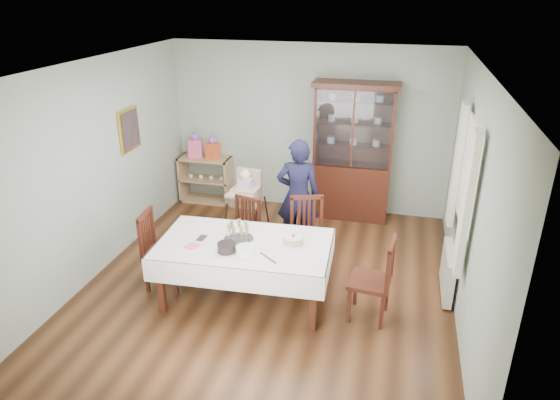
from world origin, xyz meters
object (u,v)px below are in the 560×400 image
(dining_table, at_px, (245,271))
(woman, at_px, (298,196))
(chair_end_left, at_px, (164,264))
(champagne_tray, at_px, (238,235))
(high_chair, at_px, (246,214))
(chair_end_right, at_px, (371,294))
(chair_far_right, at_px, (307,251))
(gift_bag_pink, at_px, (195,146))
(china_cabinet, at_px, (353,150))
(chair_far_left, at_px, (242,245))
(birthday_cake, at_px, (293,240))
(sideboard, at_px, (206,179))
(gift_bag_orange, at_px, (213,149))

(dining_table, distance_m, woman, 1.50)
(chair_end_left, relative_size, champagne_tray, 2.84)
(woman, bearing_deg, high_chair, -12.12)
(dining_table, height_order, chair_end_right, chair_end_right)
(chair_end_right, distance_m, champagne_tray, 1.65)
(champagne_tray, bearing_deg, chair_far_right, 47.31)
(woman, bearing_deg, chair_far_right, 104.31)
(gift_bag_pink, bearing_deg, dining_table, -57.31)
(champagne_tray, bearing_deg, china_cabinet, 68.52)
(chair_far_left, relative_size, champagne_tray, 2.62)
(birthday_cake, distance_m, gift_bag_pink, 3.42)
(woman, relative_size, birthday_cake, 6.10)
(sideboard, bearing_deg, gift_bag_orange, -6.94)
(sideboard, xyz_separation_m, gift_bag_orange, (0.16, -0.02, 0.57))
(high_chair, xyz_separation_m, birthday_cake, (0.99, -1.32, 0.37))
(chair_far_right, distance_m, birthday_cake, 0.86)
(dining_table, bearing_deg, high_chair, 106.74)
(dining_table, relative_size, champagne_tray, 5.91)
(dining_table, distance_m, birthday_cake, 0.71)
(woman, distance_m, gift_bag_orange, 2.16)
(champagne_tray, xyz_separation_m, birthday_cake, (0.64, 0.05, -0.01))
(high_chair, distance_m, birthday_cake, 1.69)
(chair_far_left, bearing_deg, china_cabinet, 72.90)
(chair_end_left, xyz_separation_m, gift_bag_pink, (-0.63, 2.61, 0.69))
(china_cabinet, distance_m, gift_bag_pink, 2.65)
(dining_table, xyz_separation_m, birthday_cake, (0.56, 0.11, 0.42))
(dining_table, xyz_separation_m, chair_far_right, (0.60, 0.80, -0.09))
(champagne_tray, relative_size, gift_bag_orange, 0.91)
(sideboard, height_order, chair_end_left, chair_end_left)
(dining_table, xyz_separation_m, woman, (0.34, 1.39, 0.43))
(birthday_cake, height_order, gift_bag_orange, gift_bag_orange)
(gift_bag_pink, bearing_deg, sideboard, 7.66)
(high_chair, relative_size, birthday_cake, 4.19)
(chair_end_right, bearing_deg, chair_end_left, -85.38)
(chair_far_right, height_order, champagne_tray, chair_far_right)
(chair_far_left, distance_m, birthday_cake, 1.22)
(gift_bag_pink, bearing_deg, champagne_tray, -58.06)
(woman, distance_m, high_chair, 0.86)
(birthday_cake, bearing_deg, dining_table, -169.08)
(chair_end_left, bearing_deg, china_cabinet, -43.28)
(china_cabinet, relative_size, chair_far_left, 2.39)
(dining_table, xyz_separation_m, sideboard, (-1.56, 2.68, 0.02))
(champagne_tray, relative_size, gift_bag_pink, 0.82)
(high_chair, bearing_deg, china_cabinet, 47.83)
(chair_far_left, xyz_separation_m, chair_far_right, (0.90, 0.01, 0.03))
(champagne_tray, bearing_deg, chair_end_left, -179.54)
(chair_end_right, bearing_deg, sideboard, -125.69)
(chair_end_left, xyz_separation_m, birthday_cake, (1.63, 0.06, 0.51))
(chair_far_left, relative_size, woman, 0.56)
(dining_table, xyz_separation_m, high_chair, (-0.43, 1.43, 0.05))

